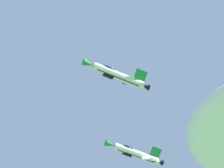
# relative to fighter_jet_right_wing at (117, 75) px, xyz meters

# --- Properties ---
(fighter_jet_right_wing) EXTENTS (14.81, 9.67, 7.16)m
(fighter_jet_right_wing) POSITION_rel_fighter_jet_right_wing_xyz_m (0.00, 0.00, 0.00)
(fighter_jet_right_wing) COLOR silver
(fighter_jet_left_outer) EXTENTS (14.81, 9.28, 7.96)m
(fighter_jet_left_outer) POSITION_rel_fighter_jet_right_wing_xyz_m (4.29, 24.39, 0.22)
(fighter_jet_left_outer) COLOR silver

